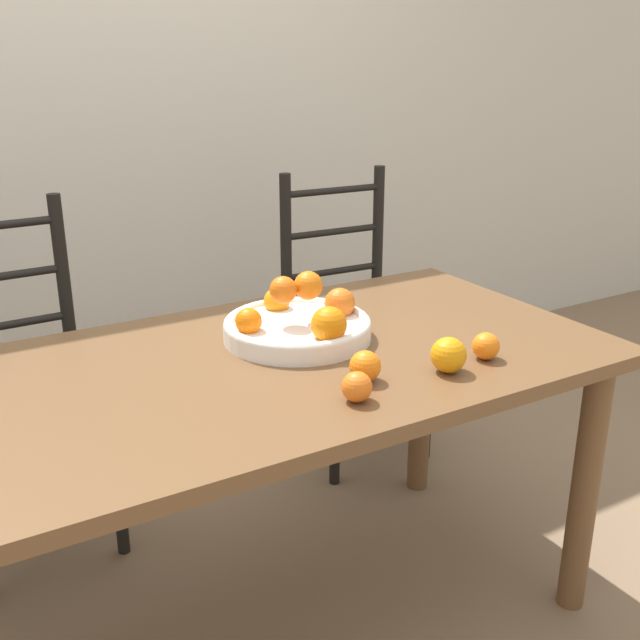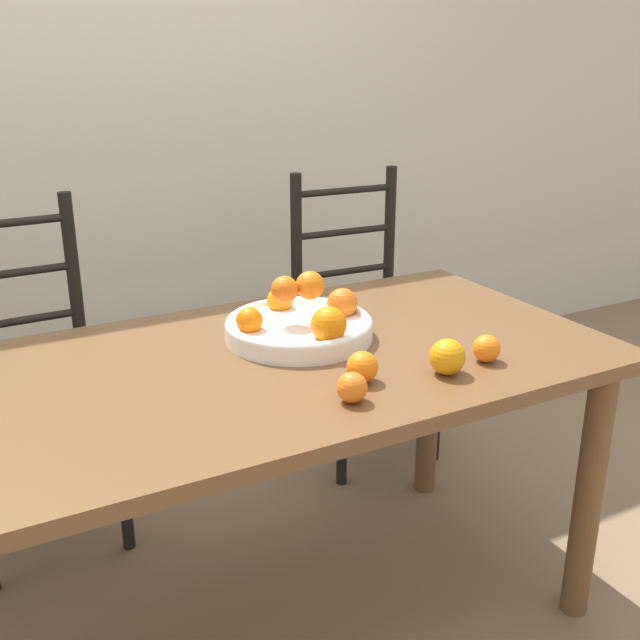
{
  "view_description": "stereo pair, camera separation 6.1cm",
  "coord_description": "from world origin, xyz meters",
  "views": [
    {
      "loc": [
        -0.67,
        -1.41,
        1.4
      ],
      "look_at": [
        0.15,
        -0.03,
        0.82
      ],
      "focal_mm": 42.0,
      "sensor_mm": 36.0,
      "label": 1
    },
    {
      "loc": [
        -0.62,
        -1.44,
        1.4
      ],
      "look_at": [
        0.15,
        -0.03,
        0.82
      ],
      "focal_mm": 42.0,
      "sensor_mm": 36.0,
      "label": 2
    }
  ],
  "objects": [
    {
      "name": "orange_loose_1",
      "position": [
        0.33,
        -0.26,
        0.78
      ],
      "size": [
        0.08,
        0.08,
        0.08
      ],
      "color": "orange",
      "rests_on": "dining_table"
    },
    {
      "name": "chair_right",
      "position": [
        0.71,
        0.71,
        0.49
      ],
      "size": [
        0.44,
        0.42,
        1.01
      ],
      "rotation": [
        0.0,
        0.0,
        -0.05
      ],
      "color": "black",
      "rests_on": "ground_plane"
    },
    {
      "name": "ground_plane",
      "position": [
        0.0,
        0.0,
        0.0
      ],
      "size": [
        12.0,
        12.0,
        0.0
      ],
      "primitive_type": "plane",
      "color": "#7F664C"
    },
    {
      "name": "wall_back",
      "position": [
        0.0,
        1.45,
        1.3
      ],
      "size": [
        8.0,
        0.06,
        2.6
      ],
      "color": "beige",
      "rests_on": "ground_plane"
    },
    {
      "name": "orange_loose_2",
      "position": [
        0.08,
        -0.28,
        0.77
      ],
      "size": [
        0.06,
        0.06,
        0.06
      ],
      "color": "orange",
      "rests_on": "dining_table"
    },
    {
      "name": "fruit_bowl",
      "position": [
        0.15,
        0.08,
        0.78
      ],
      "size": [
        0.36,
        0.36,
        0.17
      ],
      "color": "white",
      "rests_on": "dining_table"
    },
    {
      "name": "orange_loose_0",
      "position": [
        0.15,
        -0.21,
        0.78
      ],
      "size": [
        0.07,
        0.07,
        0.07
      ],
      "color": "orange",
      "rests_on": "dining_table"
    },
    {
      "name": "dining_table",
      "position": [
        0.0,
        0.0,
        0.64
      ],
      "size": [
        1.65,
        0.83,
        0.74
      ],
      "color": "brown",
      "rests_on": "ground_plane"
    },
    {
      "name": "orange_loose_3",
      "position": [
        0.45,
        -0.25,
        0.77
      ],
      "size": [
        0.06,
        0.06,
        0.06
      ],
      "color": "orange",
      "rests_on": "dining_table"
    },
    {
      "name": "chair_left",
      "position": [
        -0.42,
        0.71,
        0.49
      ],
      "size": [
        0.43,
        0.41,
        1.01
      ],
      "rotation": [
        0.0,
        0.0,
        0.03
      ],
      "color": "black",
      "rests_on": "ground_plane"
    }
  ]
}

